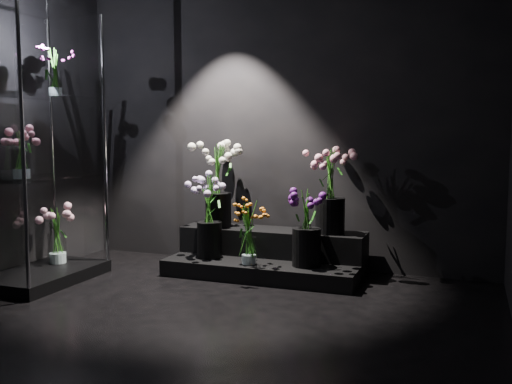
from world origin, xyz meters
The scene contains 12 objects.
floor centered at (0.00, 0.00, 0.00)m, with size 4.00×4.00×0.00m, color black.
wall_back centered at (0.00, 2.00, 1.40)m, with size 4.00×4.00×0.00m, color black.
display_riser centered at (0.02, 1.66, 0.16)m, with size 1.71×0.76×0.38m.
display_case centered at (-1.67, 0.69, 1.15)m, with size 0.63×1.04×2.29m.
bouquet_orange_bells centered at (-0.05, 1.33, 0.42)m, with size 0.29×0.29×0.54m.
bouquet_lilac centered at (-0.48, 1.46, 0.57)m, with size 0.44×0.44×0.74m.
bouquet_purple centered at (0.43, 1.44, 0.51)m, with size 0.41×0.41×0.65m.
bouquet_cream_roses centered at (-0.51, 1.73, 0.84)m, with size 0.44×0.44×0.77m.
bouquet_pink_roses centered at (0.56, 1.75, 0.80)m, with size 0.48×0.48×0.74m.
bouquet_case_pink centered at (-1.70, 0.51, 1.10)m, with size 0.32×0.32×0.39m.
bouquet_case_magenta centered at (-1.62, 0.85, 1.78)m, with size 0.28×0.28×0.40m.
bouquet_case_base_pink centered at (-1.72, 0.93, 0.36)m, with size 0.41×0.41×0.49m.
Camera 1 is at (1.69, -3.13, 1.27)m, focal length 40.00 mm.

